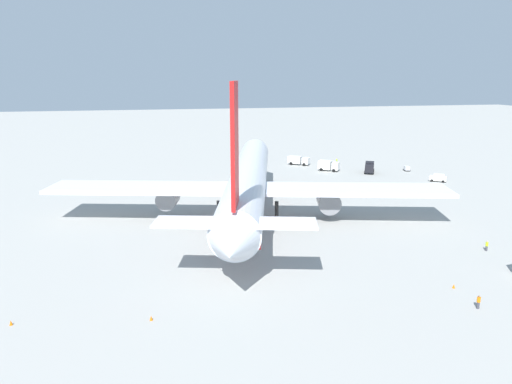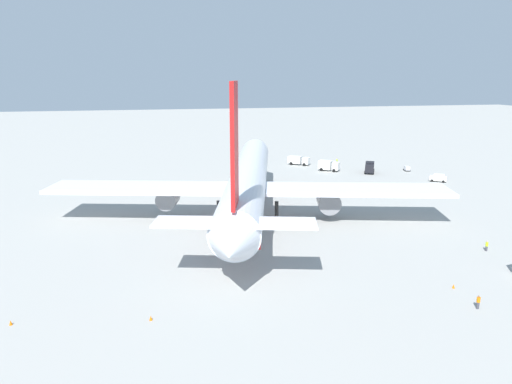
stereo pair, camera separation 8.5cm
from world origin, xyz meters
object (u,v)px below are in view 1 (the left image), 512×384
object	(u,v)px
service_van	(438,178)
traffic_cone_2	(11,323)
airliner	(248,182)
ground_worker_1	(371,164)
ground_worker_5	(479,302)
ground_worker_4	(337,161)
traffic_cone_1	(151,318)
ground_worker_3	(427,187)
service_truck_3	(369,167)
traffic_cone_0	(454,286)
service_truck_1	(328,165)
baggage_cart_0	(407,168)
ground_worker_2	(487,246)
service_truck_2	(298,160)
baggage_cart_1	(333,163)

from	to	relation	value
service_van	traffic_cone_2	xyz separation A→B (m)	(-52.94, 85.83, -0.76)
airliner	ground_worker_1	bearing A→B (deg)	-47.48
ground_worker_5	ground_worker_4	bearing A→B (deg)	-11.79
traffic_cone_1	traffic_cone_2	bearing A→B (deg)	81.49
airliner	ground_worker_1	xyz separation A→B (m)	(41.57, -45.34, -5.92)
ground_worker_3	service_truck_3	bearing A→B (deg)	9.22
service_truck_3	ground_worker_5	xyz separation A→B (m)	(-74.50, 22.31, -0.75)
service_van	traffic_cone_1	xyz separation A→B (m)	(-55.14, 71.12, -0.76)
ground_worker_1	traffic_cone_0	bearing A→B (deg)	161.25
ground_worker_3	ground_worker_4	size ratio (longest dim) A/B	1.03
ground_worker_3	ground_worker_4	world-z (taller)	ground_worker_3
service_truck_1	traffic_cone_2	distance (m)	96.15
service_van	ground_worker_3	xyz separation A→B (m)	(-8.38, 8.43, -0.16)
airliner	service_truck_3	distance (m)	53.22
traffic_cone_0	service_van	bearing A→B (deg)	-31.50
ground_worker_1	service_truck_1	bearing A→B (deg)	101.10
ground_worker_4	baggage_cart_0	bearing A→B (deg)	-132.81
ground_worker_1	ground_worker_2	size ratio (longest dim) A/B	1.10
service_truck_3	ground_worker_5	size ratio (longest dim) A/B	3.65
traffic_cone_2	ground_worker_2	bearing A→B (deg)	-82.82
service_truck_2	traffic_cone_0	world-z (taller)	service_truck_2
service_truck_3	baggage_cart_1	bearing A→B (deg)	27.34
service_truck_2	ground_worker_2	xyz separation A→B (m)	(-74.44, -6.70, -0.62)
service_truck_2	service_van	distance (m)	40.57
service_truck_1	ground_worker_3	size ratio (longest dim) A/B	3.48
service_truck_2	traffic_cone_0	xyz separation A→B (m)	(-84.84, 6.13, -1.16)
traffic_cone_2	service_truck_2	bearing A→B (deg)	-35.14
airliner	service_van	size ratio (longest dim) A/B	17.60
ground_worker_2	airliner	bearing A→B (deg)	51.85
airliner	ground_worker_1	size ratio (longest dim) A/B	43.31
ground_worker_2	ground_worker_4	world-z (taller)	ground_worker_4
ground_worker_3	ground_worker_5	size ratio (longest dim) A/B	1.04
service_truck_3	ground_worker_5	world-z (taller)	service_truck_3
ground_worker_2	service_van	bearing A→B (deg)	-25.10
ground_worker_4	traffic_cone_1	size ratio (longest dim) A/B	3.03
ground_worker_5	traffic_cone_2	bearing A→B (deg)	81.64
service_truck_1	baggage_cart_1	size ratio (longest dim) A/B	2.10
service_van	baggage_cart_0	size ratio (longest dim) A/B	1.42
traffic_cone_0	service_truck_2	bearing A→B (deg)	-4.13
ground_worker_4	traffic_cone_2	distance (m)	107.39
baggage_cart_0	ground_worker_1	size ratio (longest dim) A/B	1.73
baggage_cart_0	ground_worker_2	distance (m)	62.52
ground_worker_2	ground_worker_5	xyz separation A→B (m)	(-15.73, 13.40, 0.02)
baggage_cart_0	traffic_cone_0	xyz separation A→B (m)	(-69.48, 33.28, -0.46)
service_truck_2	traffic_cone_1	bearing A→B (deg)	152.88
airliner	ground_worker_5	xyz separation A→B (m)	(-40.86, -18.59, -5.99)
traffic_cone_1	ground_worker_1	bearing A→B (deg)	-39.48
ground_worker_3	traffic_cone_2	xyz separation A→B (m)	(-44.57, 77.40, -0.59)
airliner	service_truck_2	size ratio (longest dim) A/B	11.75
ground_worker_1	traffic_cone_0	xyz separation A→B (m)	(-77.09, 26.17, -0.62)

